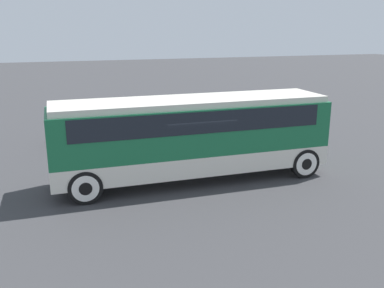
{
  "coord_description": "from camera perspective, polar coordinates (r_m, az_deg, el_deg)",
  "views": [
    {
      "loc": [
        -4.77,
        -14.59,
        5.66
      ],
      "look_at": [
        0.0,
        0.0,
        1.4
      ],
      "focal_mm": 40.0,
      "sensor_mm": 36.0,
      "label": 1
    }
  ],
  "objects": [
    {
      "name": "parked_car_near",
      "position": [
        22.2,
        -12.17,
        2.19
      ],
      "size": [
        4.35,
        1.85,
        1.39
      ],
      "color": "black",
      "rests_on": "ground_plane"
    },
    {
      "name": "ground_plane",
      "position": [
        16.36,
        0.0,
        -4.74
      ],
      "size": [
        120.0,
        120.0,
        0.0
      ],
      "primitive_type": "plane",
      "color": "#38383A"
    },
    {
      "name": "tour_bus",
      "position": [
        15.84,
        0.33,
        1.71
      ],
      "size": [
        10.24,
        2.5,
        3.12
      ],
      "color": "silver",
      "rests_on": "ground_plane"
    },
    {
      "name": "parked_car_mid",
      "position": [
        25.34,
        4.23,
        4.26
      ],
      "size": [
        4.44,
        1.84,
        1.49
      ],
      "color": "#7A6B5B",
      "rests_on": "ground_plane"
    }
  ]
}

